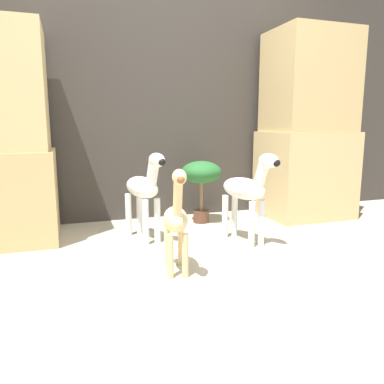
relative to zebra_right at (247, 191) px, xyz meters
name	(u,v)px	position (x,y,z in m)	size (l,w,h in m)	color
ground_plane	(225,275)	(-0.40, -0.52, -0.39)	(14.00, 14.00, 0.00)	#B2A88E
wall_back	(160,99)	(-0.40, 1.02, 0.71)	(6.40, 0.08, 2.20)	#38332D
rock_pillar_right	(307,130)	(0.91, 0.61, 0.43)	(0.77, 0.64, 1.70)	tan
zebra_right	(247,191)	(0.00, 0.00, 0.00)	(0.27, 0.55, 0.68)	silver
zebra_left	(144,189)	(-0.70, 0.30, 0.00)	(0.27, 0.55, 0.68)	silver
giraffe_figurine	(176,219)	(-0.65, -0.40, -0.06)	(0.19, 0.45, 0.64)	#E0C184
potted_palm_front	(201,176)	(-0.11, 0.66, 0.03)	(0.36, 0.36, 0.55)	#513323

